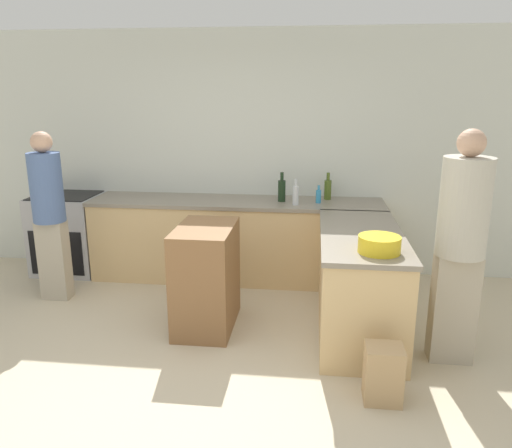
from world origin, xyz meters
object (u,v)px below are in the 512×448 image
at_px(dish_soap_bottle, 318,196).
at_px(person_by_range, 49,210).
at_px(mixing_bowl, 379,244).
at_px(island_table, 206,277).
at_px(vinegar_bottle_clear, 296,195).
at_px(person_at_peninsula, 461,241).
at_px(olive_oil_bottle, 328,189).
at_px(range_oven, 69,233).
at_px(wine_bottle_dark, 282,190).
at_px(paper_bag, 383,374).

bearing_deg(dish_soap_bottle, person_by_range, -163.74).
xyz_separation_m(mixing_bowl, dish_soap_bottle, (-0.44, 1.63, 0.01)).
bearing_deg(island_table, mixing_bowl, -17.43).
bearing_deg(vinegar_bottle_clear, mixing_bowl, -65.83).
relative_size(person_by_range, person_at_peninsula, 0.94).
xyz_separation_m(dish_soap_bottle, person_at_peninsula, (1.04, -1.53, 0.01)).
distance_m(olive_oil_bottle, person_by_range, 2.88).
bearing_deg(range_oven, vinegar_bottle_clear, -3.30).
distance_m(vinegar_bottle_clear, person_at_peninsula, 1.90).
height_order(wine_bottle_dark, paper_bag, wine_bottle_dark).
distance_m(dish_soap_bottle, paper_bag, 2.33).
relative_size(mixing_bowl, person_at_peninsula, 0.17).
bearing_deg(paper_bag, person_by_range, 155.58).
xyz_separation_m(island_table, person_at_peninsula, (2.01, -0.34, 0.51)).
distance_m(mixing_bowl, person_by_range, 3.18).
distance_m(vinegar_bottle_clear, dish_soap_bottle, 0.27).
bearing_deg(dish_soap_bottle, person_at_peninsula, -55.84).
height_order(wine_bottle_dark, person_at_peninsula, person_at_peninsula).
bearing_deg(vinegar_bottle_clear, person_at_peninsula, -47.83).
relative_size(range_oven, island_table, 0.98).
distance_m(range_oven, olive_oil_bottle, 3.01).
xyz_separation_m(range_oven, olive_oil_bottle, (2.95, 0.16, 0.56)).
distance_m(dish_soap_bottle, person_by_range, 2.72).
relative_size(range_oven, person_at_peninsula, 0.50).
bearing_deg(person_at_peninsula, range_oven, 158.14).
xyz_separation_m(vinegar_bottle_clear, person_at_peninsula, (1.28, -1.41, -0.03)).
xyz_separation_m(island_table, person_by_range, (-1.64, 0.43, 0.46)).
relative_size(mixing_bowl, paper_bag, 0.78).
height_order(range_oven, mixing_bowl, mixing_bowl).
relative_size(wine_bottle_dark, person_by_range, 0.19).
height_order(wine_bottle_dark, person_by_range, person_by_range).
bearing_deg(person_at_peninsula, island_table, 170.28).
bearing_deg(range_oven, person_by_range, -73.21).
height_order(vinegar_bottle_clear, person_at_peninsula, person_at_peninsula).
bearing_deg(person_by_range, mixing_bowl, -15.91).
xyz_separation_m(wine_bottle_dark, paper_bag, (0.85, -2.18, -0.82)).
bearing_deg(wine_bottle_dark, person_at_peninsula, -47.47).
xyz_separation_m(range_oven, person_at_peninsula, (3.89, -1.56, 0.52)).
bearing_deg(range_oven, dish_soap_bottle, -0.56).
distance_m(wine_bottle_dark, person_at_peninsula, 2.12).
distance_m(olive_oil_bottle, dish_soap_bottle, 0.22).
relative_size(wine_bottle_dark, person_at_peninsula, 0.18).
xyz_separation_m(range_oven, wine_bottle_dark, (2.46, 0.00, 0.57)).
height_order(range_oven, person_by_range, person_by_range).
distance_m(island_table, paper_bag, 1.74).
height_order(range_oven, paper_bag, range_oven).
relative_size(range_oven, wine_bottle_dark, 2.86).
bearing_deg(person_by_range, island_table, -14.59).
relative_size(dish_soap_bottle, paper_bag, 0.47).
distance_m(olive_oil_bottle, wine_bottle_dark, 0.52).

